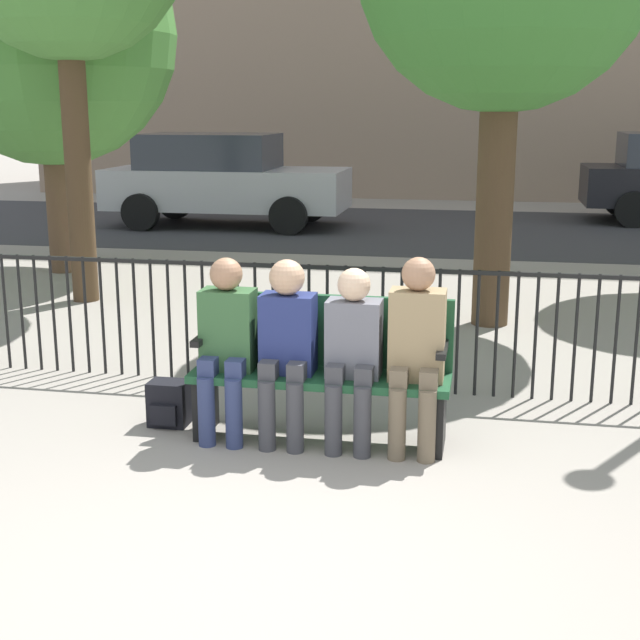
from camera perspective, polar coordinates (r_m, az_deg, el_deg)
name	(u,v)px	position (r m, az deg, el deg)	size (l,w,h in m)	color
ground_plane	(244,584)	(4.22, -4.87, -16.49)	(80.00, 80.00, 0.00)	gray
park_bench	(322,364)	(5.73, 0.15, -2.82)	(1.65, 0.45, 0.92)	#194728
seated_person_0	(226,339)	(5.70, -6.02, -1.20)	(0.34, 0.39, 1.18)	navy
seated_person_1	(286,340)	(5.60, -2.16, -1.32)	(0.34, 0.39, 1.18)	#3D3D42
seated_person_2	(353,348)	(5.53, 2.10, -1.82)	(0.34, 0.39, 1.14)	#3D3D42
seated_person_3	(416,345)	(5.48, 6.18, -1.60)	(0.34, 0.39, 1.22)	brown
backpack	(169,404)	(6.11, -9.66, -5.31)	(0.26, 0.23, 0.30)	black
fence_railing	(346,317)	(6.70, 1.67, 0.22)	(9.01, 0.03, 0.95)	black
tree_3	(47,36)	(11.92, -17.05, 16.98)	(3.17, 3.17, 4.53)	brown
street_surface	(431,229)	(15.68, 7.09, 5.78)	(24.00, 6.00, 0.01)	#333335
parked_car_1	(222,179)	(16.02, -6.27, 8.99)	(4.20, 1.94, 1.62)	#B7B7BC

